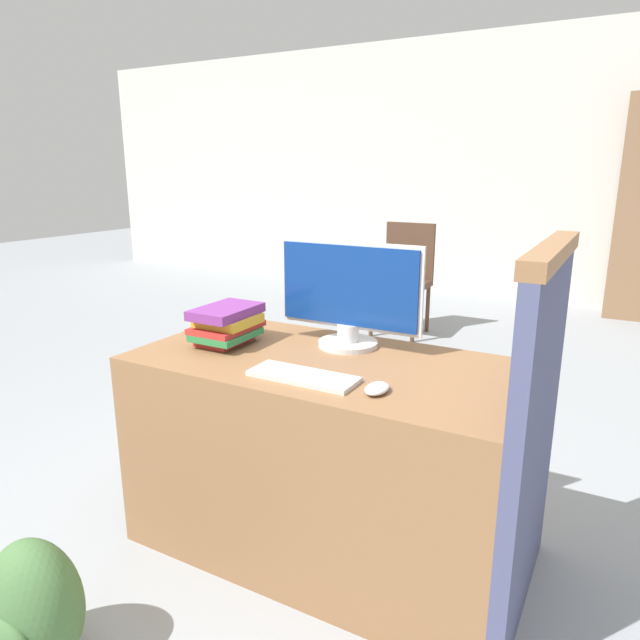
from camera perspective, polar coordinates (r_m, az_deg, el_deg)
name	(u,v)px	position (r m, az deg, el deg)	size (l,w,h in m)	color
ground_plane	(275,601)	(2.15, -4.55, -26.20)	(20.00, 20.00, 0.00)	#93999E
wall_back	(543,170)	(6.52, 21.39, 13.78)	(12.00, 0.06, 2.80)	beige
desk	(325,455)	(2.19, 0.48, -13.37)	(1.39, 0.71, 0.75)	#8C603D
carrel_divider	(533,437)	(1.90, 20.54, -10.94)	(0.07, 0.74, 1.21)	#474C70
monitor	(348,296)	(2.15, 2.85, 2.45)	(0.58, 0.23, 0.40)	silver
keyboard	(303,376)	(1.86, -1.69, -5.66)	(0.36, 0.14, 0.02)	silver
mouse	(377,388)	(1.75, 5.72, -6.83)	(0.07, 0.11, 0.03)	silver
book_stack	(226,324)	(2.23, -9.34, -0.41)	(0.20, 0.27, 0.15)	#B72D28
backpack	(33,606)	(2.02, -26.75, -24.18)	(0.31, 0.26, 0.40)	#47703D
far_chair	(405,273)	(5.05, 8.45, 4.68)	(0.44, 0.44, 0.96)	#4C3323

